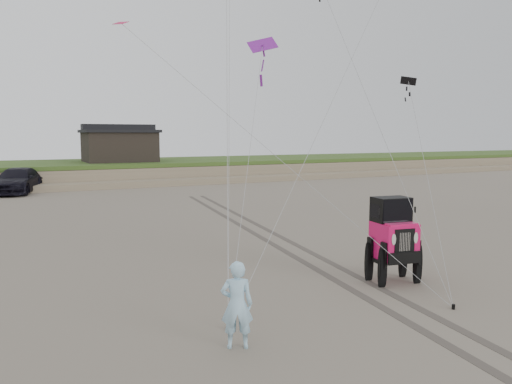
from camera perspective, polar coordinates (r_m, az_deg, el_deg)
ground at (r=12.23m, az=12.86°, el=-13.29°), size 160.00×160.00×0.00m
dune_ridge at (r=47.00m, az=-17.77°, el=2.20°), size 160.00×14.25×1.73m
cabin at (r=46.76m, az=-15.35°, el=5.23°), size 6.40×5.40×3.35m
truck_c at (r=39.35m, az=-25.62°, el=1.18°), size 4.20×6.55×1.77m
jeep at (r=14.53m, az=15.44°, el=-6.27°), size 2.94×5.40×1.91m
man at (r=9.85m, az=-2.20°, el=-12.74°), size 0.74×0.63×1.73m
stake_main at (r=10.98m, az=-3.21°, el=-15.15°), size 0.08×0.08×0.12m
stake_aux at (r=13.02m, az=21.63°, el=-12.09°), size 0.08×0.08×0.12m
tire_tracks at (r=19.70m, az=2.36°, el=-5.52°), size 5.22×29.74×0.01m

